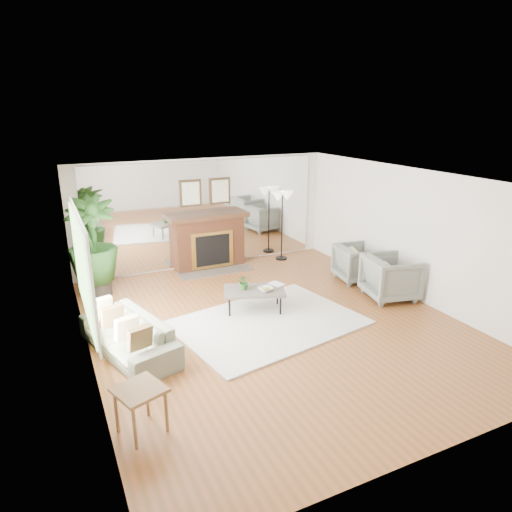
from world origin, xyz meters
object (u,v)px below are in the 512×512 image
side_table (140,395)px  floor_lamp (282,202)px  armchair_front (391,277)px  sofa (128,336)px  potted_ficus (92,244)px  coffee_table (254,291)px  armchair_back (358,263)px  fireplace (209,240)px

side_table → floor_lamp: (4.45, 4.89, 0.95)m
armchair_front → side_table: 5.54m
sofa → potted_ficus: 2.71m
coffee_table → floor_lamp: 3.29m
sofa → floor_lamp: bearing=109.6°
potted_ficus → coffee_table: bearing=-39.4°
sofa → armchair_front: 5.03m
sofa → floor_lamp: 5.34m
armchair_front → floor_lamp: bearing=25.8°
armchair_back → floor_lamp: size_ratio=0.51×
sofa → armchair_front: armchair_front is taller
fireplace → armchair_front: bearing=-51.2°
fireplace → side_table: 5.70m
armchair_back → potted_ficus: size_ratio=0.43×
floor_lamp → fireplace: bearing=175.0°
floor_lamp → side_table: bearing=-132.3°
fireplace → floor_lamp: 1.97m
sofa → coffee_table: bearing=87.1°
coffee_table → armchair_front: bearing=-11.8°
fireplace → sofa: bearing=-127.7°
side_table → armchair_front: bearing=19.5°
coffee_table → side_table: 3.51m
fireplace → side_table: fireplace is taller
fireplace → armchair_back: 3.37m
coffee_table → armchair_back: size_ratio=1.45×
coffee_table → sofa: 2.41m
side_table → potted_ficus: 4.50m
sofa → potted_ficus: size_ratio=0.98×
fireplace → side_table: size_ratio=3.18×
armchair_back → floor_lamp: 2.36m
fireplace → floor_lamp: bearing=-5.0°
armchair_back → side_table: 6.01m
armchair_front → side_table: (-5.22, -1.85, 0.06)m
sofa → potted_ficus: bearing=167.6°
fireplace → floor_lamp: size_ratio=1.22×
potted_ficus → side_table: bearing=-90.6°
fireplace → coffee_table: size_ratio=1.65×
armchair_front → floor_lamp: size_ratio=0.56×
fireplace → armchair_front: (2.57, -3.20, -0.23)m
potted_ficus → floor_lamp: (4.40, 0.42, 0.37)m
sofa → armchair_front: size_ratio=2.08×
potted_ficus → sofa: bearing=-86.7°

